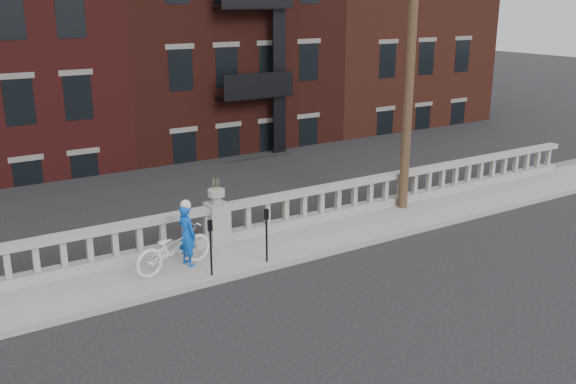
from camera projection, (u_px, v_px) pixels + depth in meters
name	position (u px, v px, depth m)	size (l,w,h in m)	color
ground	(300.00, 305.00, 13.87)	(120.00, 120.00, 0.00)	black
sidewalk	(235.00, 257.00, 16.27)	(32.00, 2.20, 0.15)	gray
balustrade	(217.00, 225.00, 16.88)	(28.00, 0.34, 1.03)	gray
planter_pedestal	(217.00, 218.00, 16.82)	(0.55, 0.55, 1.76)	gray
lower_level	(56.00, 76.00, 32.02)	(80.00, 44.00, 20.80)	#605E59
utility_pole	(411.00, 39.00, 18.45)	(1.60, 0.28, 10.00)	#422D1E
parking_meter_b	(211.00, 241.00, 14.78)	(0.10, 0.09, 1.36)	black
parking_meter_c	(267.00, 229.00, 15.55)	(0.10, 0.09, 1.36)	black
bicycle	(174.00, 247.00, 15.21)	(0.73, 2.08, 1.09)	white
cyclist	(187.00, 235.00, 15.41)	(0.56, 0.37, 1.54)	blue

